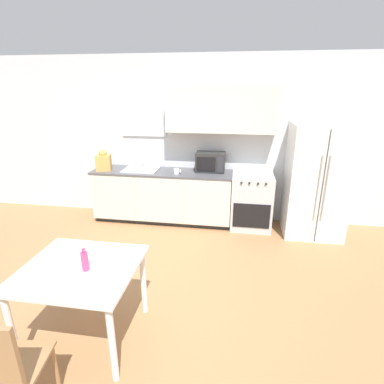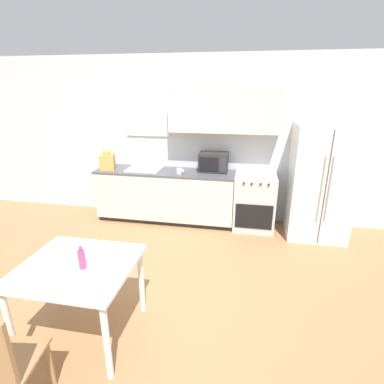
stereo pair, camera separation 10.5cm
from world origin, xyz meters
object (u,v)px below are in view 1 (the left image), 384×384
at_px(oven_range, 251,201).
at_px(dining_table, 81,278).
at_px(refrigerator, 316,181).
at_px(microwave, 210,162).
at_px(drink_bottle, 85,260).
at_px(coffee_mug, 177,171).
at_px(dining_chair_near, 2,367).

height_order(oven_range, dining_table, oven_range).
distance_m(refrigerator, microwave, 1.65).
bearing_deg(drink_bottle, coffee_mug, 84.07).
relative_size(oven_range, coffee_mug, 7.58).
bearing_deg(refrigerator, dining_chair_near, -127.56).
bearing_deg(dining_table, microwave, 72.57).
relative_size(refrigerator, dining_chair_near, 1.84).
bearing_deg(dining_chair_near, drink_bottle, 68.89).
relative_size(oven_range, microwave, 1.91).
relative_size(refrigerator, dining_table, 1.76).
height_order(microwave, drink_bottle, microwave).
relative_size(microwave, coffee_mug, 3.97).
height_order(coffee_mug, drink_bottle, drink_bottle).
bearing_deg(oven_range, microwave, 170.21).
height_order(refrigerator, drink_bottle, refrigerator).
bearing_deg(coffee_mug, microwave, 24.07).
xyz_separation_m(microwave, dining_table, (-0.86, -2.73, -0.41)).
distance_m(oven_range, microwave, 0.92).
distance_m(dining_table, drink_bottle, 0.22).
bearing_deg(drink_bottle, microwave, 74.26).
height_order(microwave, coffee_mug, microwave).
bearing_deg(dining_chair_near, microwave, 66.66).
xyz_separation_m(oven_range, dining_table, (-1.55, -2.61, 0.19)).
relative_size(dining_table, dining_chair_near, 1.04).
relative_size(microwave, dining_table, 0.48).
height_order(oven_range, microwave, microwave).
bearing_deg(dining_chair_near, coffee_mug, 74.17).
xyz_separation_m(coffee_mug, dining_chair_near, (-0.44, -3.32, -0.39)).
distance_m(microwave, dining_chair_near, 3.72).
relative_size(refrigerator, drink_bottle, 7.28).
relative_size(refrigerator, coffee_mug, 14.45).
bearing_deg(refrigerator, coffee_mug, -178.89).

